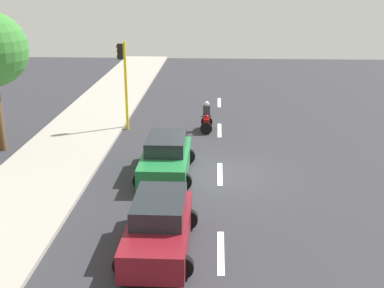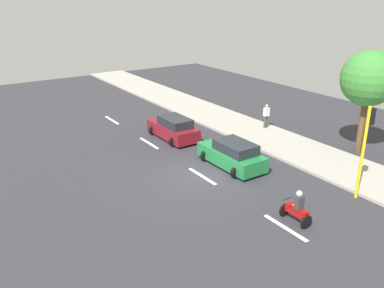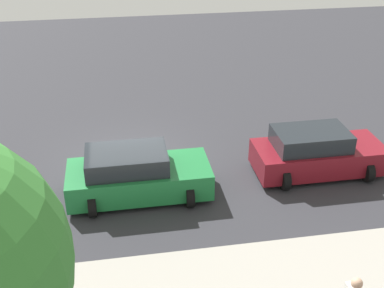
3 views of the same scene
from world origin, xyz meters
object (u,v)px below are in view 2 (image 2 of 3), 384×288
(car_maroon, at_px, (173,129))
(motorcycle, at_px, (296,209))
(car_green, at_px, (232,155))
(street_tree_north, at_px, (369,79))
(traffic_light_corner, at_px, (366,139))
(pedestrian_near_signal, at_px, (266,115))

(car_maroon, xyz_separation_m, motorcycle, (-1.11, -11.81, -0.07))
(car_green, relative_size, street_tree_north, 0.68)
(car_green, distance_m, traffic_light_corner, 7.06)
(car_green, relative_size, traffic_light_corner, 0.93)
(motorcycle, distance_m, traffic_light_corner, 4.76)
(street_tree_north, bearing_deg, pedestrian_near_signal, 104.66)
(car_maroon, distance_m, pedestrian_near_signal, 6.76)
(car_maroon, height_order, traffic_light_corner, traffic_light_corner)
(motorcycle, bearing_deg, street_tree_north, 20.66)
(pedestrian_near_signal, distance_m, traffic_light_corner, 10.59)
(car_green, xyz_separation_m, street_tree_north, (7.74, -2.60, 3.80))
(car_green, bearing_deg, traffic_light_corner, -66.20)
(traffic_light_corner, bearing_deg, car_green, 113.80)
(car_maroon, distance_m, traffic_light_corner, 12.45)
(pedestrian_near_signal, relative_size, traffic_light_corner, 0.38)
(motorcycle, xyz_separation_m, street_tree_north, (9.21, 3.47, 3.87))
(motorcycle, relative_size, traffic_light_corner, 0.34)
(pedestrian_near_signal, xyz_separation_m, street_tree_north, (1.66, -6.33, 3.45))
(street_tree_north, bearing_deg, traffic_light_corner, -145.02)
(motorcycle, distance_m, pedestrian_near_signal, 12.39)
(motorcycle, bearing_deg, traffic_light_corner, -0.70)
(car_maroon, relative_size, street_tree_north, 0.66)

